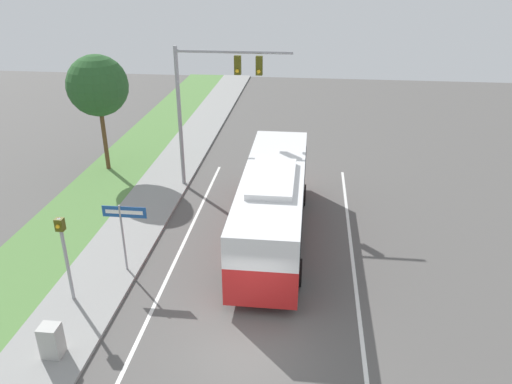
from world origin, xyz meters
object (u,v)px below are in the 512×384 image
Objects in this scene: bus at (273,200)px; utility_cabinet at (51,341)px; street_sign at (124,224)px; pedestrian_signal at (64,247)px; signal_gantry at (210,91)px.

bus reaches higher than utility_cabinet.
street_sign is (-5.38, -3.29, 0.29)m from bus.
street_sign is 2.68× the size of utility_cabinet.
street_sign is (1.36, 2.02, -0.13)m from pedestrian_signal.
pedestrian_signal is at bearing -141.78° from bus.
bus is 1.49× the size of signal_gantry.
utility_cabinet is (-2.46, -13.13, -4.53)m from signal_gantry.
bus is 10.17m from utility_cabinet.
street_sign is at bearing -148.56° from bus.
signal_gantry is 2.20× the size of pedestrian_signal.
bus is 3.76× the size of street_sign.
signal_gantry is at bearing 78.22° from street_sign.
utility_cabinet is at bearing -98.57° from street_sign.
signal_gantry is at bearing 79.38° from utility_cabinet.
pedestrian_signal is (-6.74, -5.31, 0.42)m from bus.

